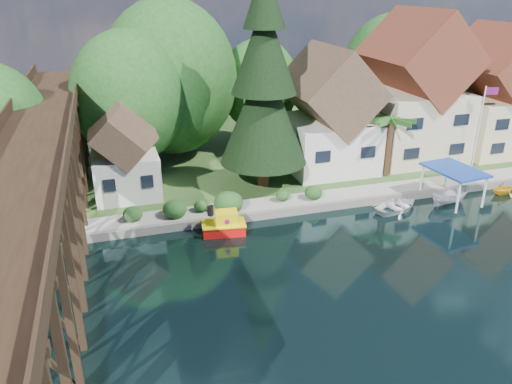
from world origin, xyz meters
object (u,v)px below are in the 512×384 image
at_px(tugboat, 224,225).
at_px(boat_canopy, 452,189).
at_px(house_center, 413,96).
at_px(flagpole, 482,119).
at_px(shed, 125,156).
at_px(palm_tree, 392,122).
at_px(house_left, 327,118).
at_px(conifer, 264,85).
at_px(house_right, 494,98).
at_px(boat_yellow, 504,187).
at_px(trestle_bridge, 43,188).
at_px(boat_white_a, 398,205).

height_order(tugboat, boat_canopy, boat_canopy).
height_order(house_center, flagpole, house_center).
bearing_deg(flagpole, shed, 174.52).
relative_size(palm_tree, boat_canopy, 1.13).
height_order(house_center, shed, house_center).
relative_size(house_left, conifer, 0.63).
bearing_deg(tugboat, palm_tree, 19.24).
height_order(house_center, palm_tree, house_center).
distance_m(house_right, conifer, 25.28).
bearing_deg(boat_yellow, boat_canopy, 88.38).
bearing_deg(house_right, trestle_bridge, -165.21).
distance_m(shed, boat_yellow, 31.27).
distance_m(shed, palm_tree, 22.41).
height_order(trestle_bridge, conifer, conifer).
xyz_separation_m(boat_white_a, boat_yellow, (10.16, 0.18, 0.19)).
relative_size(house_center, boat_canopy, 2.80).
distance_m(trestle_bridge, tugboat, 12.11).
relative_size(conifer, boat_white_a, 4.32).
height_order(house_center, boat_yellow, house_center).
bearing_deg(house_center, palm_tree, -138.07).
bearing_deg(house_left, conifer, -158.06).
bearing_deg(trestle_bridge, house_center, 19.49).
distance_m(house_left, conifer, 8.39).
relative_size(flagpole, tugboat, 2.33).
bearing_deg(tugboat, boat_white_a, -0.33).
xyz_separation_m(house_left, house_center, (9.00, 0.50, 1.28)).
xyz_separation_m(shed, tugboat, (6.08, -7.92, -3.16)).
xyz_separation_m(shed, boat_white_a, (19.95, -8.00, -3.41)).
xyz_separation_m(house_right, shed, (-36.00, -1.50, -1.95)).
bearing_deg(conifer, boat_yellow, -18.93).
height_order(flagpole, tugboat, flagpole).
distance_m(house_left, flagpole, 13.72).
distance_m(shed, tugboat, 10.47).
bearing_deg(flagpole, trestle_bridge, -169.98).
height_order(shed, boat_canopy, shed).
bearing_deg(house_center, conifer, -168.33).
distance_m(trestle_bridge, palm_tree, 28.13).
xyz_separation_m(conifer, boat_white_a, (8.88, -6.71, -8.54)).
xyz_separation_m(palm_tree, boat_canopy, (2.37, -5.90, -4.12)).
height_order(house_center, house_right, house_center).
bearing_deg(palm_tree, house_right, 15.35).
bearing_deg(trestle_bridge, house_right, 14.79).
height_order(tugboat, boat_white_a, tugboat).
bearing_deg(boat_white_a, trestle_bridge, 76.30).
distance_m(house_left, palm_tree, 5.68).
bearing_deg(conifer, trestle_bridge, -153.43).
height_order(trestle_bridge, boat_white_a, trestle_bridge).
distance_m(palm_tree, boat_canopy, 7.57).
relative_size(conifer, tugboat, 5.38).
height_order(shed, boat_yellow, shed).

